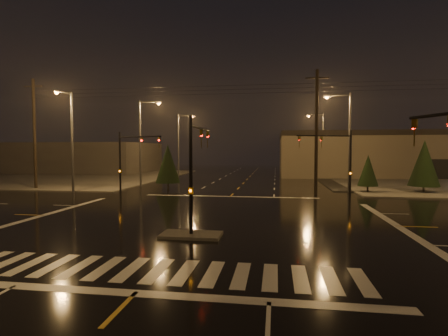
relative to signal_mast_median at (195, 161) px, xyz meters
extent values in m
plane|color=black|center=(0.00, 3.07, -3.75)|extent=(140.00, 140.00, 0.00)
cube|color=#494741|center=(-30.00, 33.07, -3.69)|extent=(36.00, 36.00, 0.12)
cube|color=#494741|center=(0.00, -0.93, -3.68)|extent=(3.00, 1.60, 0.15)
cube|color=beige|center=(0.00, -5.93, -3.75)|extent=(15.00, 2.60, 0.01)
cube|color=beige|center=(0.00, -7.93, -3.75)|extent=(16.00, 0.50, 0.01)
cube|color=beige|center=(0.00, 14.07, -3.75)|extent=(16.00, 0.50, 0.01)
cube|color=#3B3534|center=(-35.00, 45.07, -0.95)|extent=(30.00, 18.00, 5.60)
cylinder|color=black|center=(0.00, -0.93, -0.75)|extent=(0.18, 0.18, 6.00)
cylinder|color=black|center=(0.00, 1.32, 1.75)|extent=(0.12, 4.50, 0.12)
imported|color=#594707|center=(0.00, 3.35, 1.70)|extent=(0.16, 0.20, 1.00)
cube|color=#594707|center=(0.00, -0.93, -1.45)|extent=(0.25, 0.18, 0.35)
cylinder|color=black|center=(10.50, 13.57, -0.75)|extent=(0.18, 0.18, 6.00)
cylinder|color=black|center=(8.15, 12.72, 1.75)|extent=(4.74, 1.82, 0.12)
imported|color=#594707|center=(6.04, 11.95, 1.70)|extent=(0.24, 0.22, 1.00)
cube|color=#594707|center=(10.50, 13.57, -1.45)|extent=(0.25, 0.18, 0.35)
cylinder|color=black|center=(-10.50, 13.57, -0.75)|extent=(0.18, 0.18, 6.00)
cylinder|color=black|center=(-8.15, 12.72, 1.75)|extent=(4.74, 1.82, 0.12)
imported|color=#594707|center=(-6.04, 11.95, 1.70)|extent=(0.24, 0.22, 1.00)
cube|color=#594707|center=(-10.50, 13.57, -1.45)|extent=(0.25, 0.18, 0.35)
imported|color=#594707|center=(9.20, -3.86, 1.70)|extent=(0.22, 0.24, 1.00)
cylinder|color=#38383A|center=(-11.50, 21.07, 1.25)|extent=(0.24, 0.24, 10.00)
cylinder|color=#38383A|center=(-10.30, 21.07, 6.05)|extent=(2.40, 0.14, 0.14)
cube|color=#38383A|center=(-9.20, 21.07, 6.00)|extent=(0.70, 0.30, 0.18)
sphere|color=orange|center=(-9.20, 21.07, 5.87)|extent=(0.32, 0.32, 0.32)
cylinder|color=#38383A|center=(-11.50, 37.07, 1.25)|extent=(0.24, 0.24, 10.00)
cylinder|color=#38383A|center=(-10.30, 37.07, 6.05)|extent=(2.40, 0.14, 0.14)
cube|color=#38383A|center=(-9.20, 37.07, 6.00)|extent=(0.70, 0.30, 0.18)
sphere|color=orange|center=(-9.20, 37.07, 5.87)|extent=(0.32, 0.32, 0.32)
cylinder|color=#38383A|center=(11.50, 19.07, 1.25)|extent=(0.24, 0.24, 10.00)
cylinder|color=#38383A|center=(10.30, 19.07, 6.05)|extent=(2.40, 0.14, 0.14)
cube|color=#38383A|center=(9.20, 19.07, 6.00)|extent=(0.70, 0.30, 0.18)
sphere|color=orange|center=(9.20, 19.07, 5.87)|extent=(0.32, 0.32, 0.32)
cylinder|color=#38383A|center=(11.50, 39.07, 1.25)|extent=(0.24, 0.24, 10.00)
cylinder|color=#38383A|center=(10.30, 39.07, 6.05)|extent=(2.40, 0.14, 0.14)
cube|color=#38383A|center=(9.20, 39.07, 6.00)|extent=(0.70, 0.30, 0.18)
sphere|color=orange|center=(9.20, 39.07, 5.87)|extent=(0.32, 0.32, 0.32)
cylinder|color=#38383A|center=(-16.00, 14.57, 1.25)|extent=(0.24, 0.24, 10.00)
cylinder|color=#38383A|center=(-16.00, 13.37, 6.05)|extent=(0.14, 2.40, 0.14)
cube|color=#38383A|center=(-16.00, 12.27, 6.00)|extent=(0.30, 0.70, 0.18)
sphere|color=orange|center=(-16.00, 12.27, 5.87)|extent=(0.32, 0.32, 0.32)
cylinder|color=black|center=(-22.00, 17.07, 2.25)|extent=(0.32, 0.32, 12.00)
cube|color=black|center=(-22.00, 17.07, 7.45)|extent=(2.20, 0.12, 0.12)
cylinder|color=black|center=(8.00, 17.07, 2.25)|extent=(0.32, 0.32, 12.00)
cube|color=black|center=(8.00, 17.07, 7.45)|extent=(2.20, 0.12, 0.12)
cylinder|color=black|center=(13.27, 18.87, -3.40)|extent=(0.18, 0.18, 0.70)
cone|color=black|center=(13.27, 18.87, -1.49)|extent=(2.00, 2.00, 3.12)
cylinder|color=black|center=(18.75, 19.54, -3.40)|extent=(0.18, 0.18, 0.70)
cone|color=black|center=(18.75, 19.54, -0.76)|extent=(2.94, 2.94, 4.59)
cylinder|color=black|center=(-7.61, 19.27, -3.40)|extent=(0.18, 0.18, 0.70)
cone|color=black|center=(-7.61, 19.27, -0.93)|extent=(2.71, 2.71, 4.24)
camera|label=1|loc=(4.17, -17.70, 0.57)|focal=28.00mm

